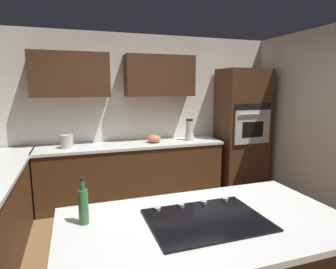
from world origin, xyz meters
TOP-DOWN VIEW (x-y plane):
  - ground_plane at (0.00, 0.00)m, footprint 14.00×14.00m
  - wall_back at (0.06, -2.05)m, footprint 6.00×0.44m
  - lower_cabinets_back at (0.10, -1.72)m, footprint 2.80×0.60m
  - countertop_back at (0.10, -1.72)m, footprint 2.84×0.64m
  - island_top at (0.14, 0.95)m, footprint 1.91×1.05m
  - wall_oven at (-1.85, -1.72)m, footprint 0.80×0.66m
  - cooktop at (0.14, 0.95)m, footprint 0.76×0.56m
  - blender at (-0.85, -1.71)m, footprint 0.15×0.15m
  - mixing_bowl at (-0.25, -1.71)m, footprint 0.22×0.22m
  - kettle at (1.05, -1.71)m, footprint 0.18×0.18m
  - oil_bottle at (0.91, 0.73)m, footprint 0.06×0.06m

SIDE VIEW (x-z plane):
  - ground_plane at x=0.00m, z-range 0.00..0.00m
  - lower_cabinets_back at x=0.10m, z-range 0.00..0.86m
  - countertop_back at x=0.10m, z-range 0.86..0.90m
  - island_top at x=0.14m, z-range 0.86..0.90m
  - cooktop at x=0.14m, z-range 0.89..0.92m
  - mixing_bowl at x=-0.25m, z-range 0.90..1.02m
  - kettle at x=1.05m, z-range 0.90..1.09m
  - oil_bottle at x=0.91m, z-range 0.87..1.18m
  - wall_oven at x=-1.85m, z-range 0.00..2.07m
  - blender at x=-0.85m, z-range 0.88..1.23m
  - wall_back at x=0.06m, z-range 0.15..2.75m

